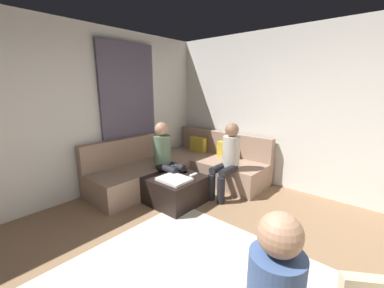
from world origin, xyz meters
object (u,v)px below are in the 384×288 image
at_px(coffee_mug, 173,168).
at_px(game_remote, 193,175).
at_px(ottoman, 175,189).
at_px(sectional_couch, 183,168).
at_px(person_on_couch_side, 166,156).
at_px(person_on_couch_back, 228,157).

bearing_deg(coffee_mug, game_remote, 5.71).
bearing_deg(ottoman, sectional_couch, 125.40).
distance_m(sectional_couch, person_on_couch_side, 0.68).
xyz_separation_m(coffee_mug, person_on_couch_side, (-0.12, -0.04, 0.19)).
height_order(coffee_mug, person_on_couch_back, person_on_couch_back).
height_order(ottoman, coffee_mug, coffee_mug).
xyz_separation_m(coffee_mug, person_on_couch_back, (0.68, 0.55, 0.19)).
bearing_deg(person_on_couch_back, sectional_couch, 3.33).
bearing_deg(game_remote, person_on_couch_back, 61.08).
bearing_deg(person_on_couch_side, sectional_couch, -164.71).
bearing_deg(game_remote, ottoman, -129.29).
height_order(coffee_mug, game_remote, coffee_mug).
height_order(ottoman, person_on_couch_back, person_on_couch_back).
xyz_separation_m(sectional_couch, coffee_mug, (0.26, -0.50, 0.19)).
bearing_deg(game_remote, coffee_mug, -174.29).
distance_m(game_remote, person_on_couch_back, 0.63).
xyz_separation_m(game_remote, person_on_couch_back, (0.28, 0.51, 0.23)).
xyz_separation_m(sectional_couch, person_on_couch_side, (0.15, -0.54, 0.38)).
relative_size(sectional_couch, person_on_couch_back, 2.12).
bearing_deg(game_remote, sectional_couch, 145.28).
xyz_separation_m(sectional_couch, game_remote, (0.66, -0.46, 0.15)).
height_order(sectional_couch, coffee_mug, sectional_couch).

